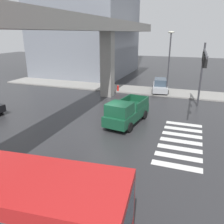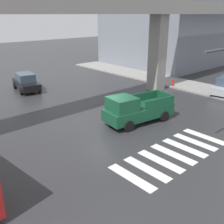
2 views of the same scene
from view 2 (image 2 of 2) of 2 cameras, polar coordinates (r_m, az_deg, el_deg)
The scene contains 7 objects.
ground_plane at distance 18.56m, azimuth -1.50°, elevation -2.55°, with size 120.00×120.00×0.00m, color #2D2D30.
crosswalk_stripes at distance 15.08m, azimuth 13.08°, elevation -8.86°, with size 7.15×2.80×0.01m.
elevated_overpass at distance 19.72m, azimuth -8.40°, elevation 20.38°, with size 55.84×2.45×8.44m.
sidewalk_east at distance 29.50m, azimuth 15.93°, elevation 5.60°, with size 4.00×36.00×0.15m, color gray.
pickup_truck at distance 18.44m, azimuth 5.12°, elevation 0.51°, with size 5.32×2.63×2.08m.
sedan_black at distance 27.88m, azimuth -18.11°, elevation 6.18°, with size 2.51×4.54×1.72m.
fire_hydrant at distance 28.50m, azimuth 13.02°, elevation 6.09°, with size 0.24×0.24×0.85m.
Camera 2 is at (-11.06, -13.01, 7.26)m, focal length 42.23 mm.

